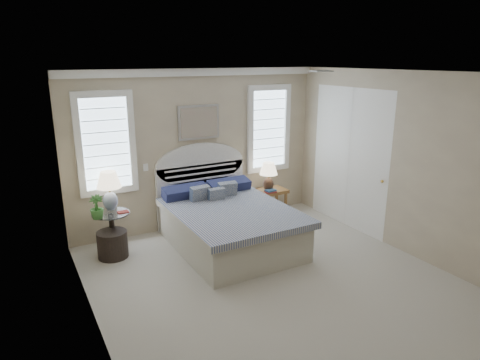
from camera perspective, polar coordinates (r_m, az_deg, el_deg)
name	(u,v)px	position (r m, az deg, el deg)	size (l,w,h in m)	color
floor	(278,284)	(5.80, 5.05, -13.68)	(4.50, 5.00, 0.01)	#B5AD9B
ceiling	(284,73)	(5.05, 5.82, 14.04)	(4.50, 5.00, 0.01)	white
wall_back	(199,149)	(7.40, -5.52, 4.10)	(4.50, 0.02, 2.70)	tan
wall_left	(90,218)	(4.46, -19.35, -4.80)	(0.02, 5.00, 2.70)	tan
wall_right	(407,165)	(6.76, 21.43, 1.91)	(0.02, 5.00, 2.70)	tan
crown_molding	(198,72)	(7.21, -5.67, 14.13)	(4.50, 0.08, 0.12)	white
hvac_vent	(321,71)	(6.41, 10.77, 14.06)	(0.30, 0.20, 0.02)	#B2B2B2
switch_plate	(146,167)	(7.12, -12.46, 1.66)	(0.08, 0.01, 0.12)	white
window_left	(106,144)	(6.88, -17.47, 4.65)	(0.90, 0.06, 1.60)	#C8E6FD
window_right	(268,129)	(7.98, 3.80, 6.84)	(0.90, 0.06, 1.60)	#C8E6FD
painting	(199,122)	(7.28, -5.50, 7.66)	(0.74, 0.04, 0.58)	silver
closet_door	(349,159)	(7.57, 14.31, 2.78)	(0.02, 1.80, 2.40)	white
bed	(227,221)	(6.77, -1.76, -5.51)	(1.72, 2.28, 1.47)	beige
side_table_left	(112,228)	(6.79, -16.68, -6.14)	(0.56, 0.56, 0.63)	black
nightstand_right	(272,197)	(7.95, 4.31, -2.23)	(0.50, 0.40, 0.53)	#915E2F
floor_pot	(113,244)	(6.68, -16.63, -8.22)	(0.44, 0.44, 0.40)	black
lamp_left	(109,186)	(6.75, -17.05, -0.80)	(0.47, 0.47, 0.60)	silver
lamp_right	(268,173)	(7.74, 3.82, 0.88)	(0.39, 0.39, 0.53)	black
potted_plant	(97,207)	(6.47, -18.58, -3.44)	(0.20, 0.20, 0.35)	#317B31
books_left	(123,212)	(6.65, -15.32, -4.15)	(0.17, 0.13, 0.02)	maroon
books_right	(271,191)	(7.71, 4.10, -1.49)	(0.20, 0.15, 0.05)	maroon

